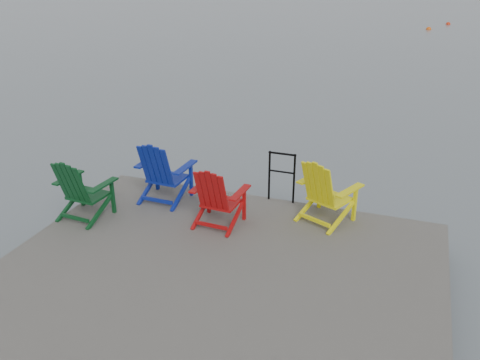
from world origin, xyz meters
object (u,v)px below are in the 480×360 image
(chair_green, at_px, (81,188))
(chair_red, at_px, (217,196))
(handrail, at_px, (282,172))
(buoy_d, at_px, (448,24))
(chair_blue, at_px, (163,171))
(chair_yellow, at_px, (325,190))
(buoy_b, at_px, (429,29))

(chair_green, bearing_deg, chair_red, 18.25)
(handrail, height_order, buoy_d, handrail)
(buoy_d, bearing_deg, chair_blue, -99.10)
(chair_red, distance_m, chair_yellow, 1.71)
(chair_red, xyz_separation_m, buoy_d, (4.07, 33.51, -1.01))
(chair_red, distance_m, buoy_b, 30.32)
(chair_red, distance_m, buoy_d, 33.77)
(chair_blue, relative_size, chair_red, 1.09)
(chair_green, relative_size, chair_blue, 0.94)
(chair_red, xyz_separation_m, buoy_b, (2.81, 30.17, -1.01))
(handrail, distance_m, chair_red, 1.38)
(buoy_d, bearing_deg, buoy_b, -110.68)
(chair_green, bearing_deg, buoy_b, 85.90)
(chair_blue, distance_m, chair_yellow, 2.78)
(chair_green, relative_size, buoy_d, 3.21)
(chair_red, relative_size, buoy_b, 2.92)
(chair_green, distance_m, buoy_b, 31.09)
(handrail, height_order, buoy_b, handrail)
(chair_blue, bearing_deg, chair_green, -130.24)
(buoy_b, bearing_deg, chair_blue, -97.73)
(chair_green, bearing_deg, chair_yellow, 23.00)
(handrail, xyz_separation_m, chair_yellow, (0.84, -0.48, 0.00))
(chair_red, bearing_deg, buoy_b, 88.18)
(chair_yellow, xyz_separation_m, buoy_d, (2.51, 32.81, -1.04))
(chair_blue, height_order, buoy_b, chair_blue)
(handrail, distance_m, buoy_d, 32.52)
(chair_green, distance_m, chair_blue, 1.38)
(handrail, bearing_deg, chair_green, -149.62)
(chair_blue, xyz_separation_m, buoy_d, (5.29, 33.00, -1.06))
(chair_red, bearing_deg, handrail, 62.12)
(chair_red, bearing_deg, chair_blue, 160.64)
(chair_yellow, height_order, buoy_d, chair_yellow)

